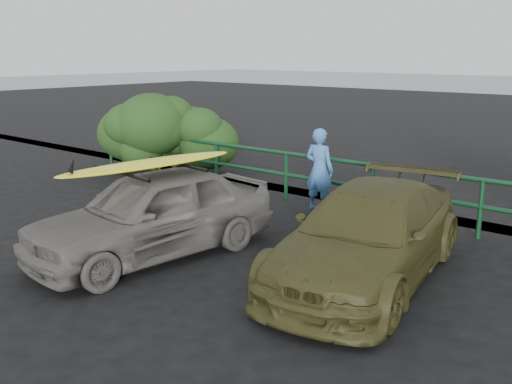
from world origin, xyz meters
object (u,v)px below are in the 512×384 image
man (319,170)px  surfboard (150,163)px  guardrail (327,183)px  sedan (152,213)px  olive_vehicle (368,235)px

man → surfboard: bearing=79.1°
guardrail → sedan: size_ratio=3.56×
sedan → man: 3.76m
olive_vehicle → surfboard: 3.32m
sedan → surfboard: (0.00, 0.00, 0.76)m
surfboard → olive_vehicle: bearing=30.2°
man → olive_vehicle: bearing=131.9°
guardrail → man: (-0.02, -0.25, 0.30)m
guardrail → man: size_ratio=8.57×
olive_vehicle → surfboard: surfboard is taller
olive_vehicle → man: 3.46m
guardrail → olive_vehicle: bearing=-48.4°
sedan → olive_vehicle: 3.22m
guardrail → surfboard: 4.12m
man → surfboard: 3.81m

